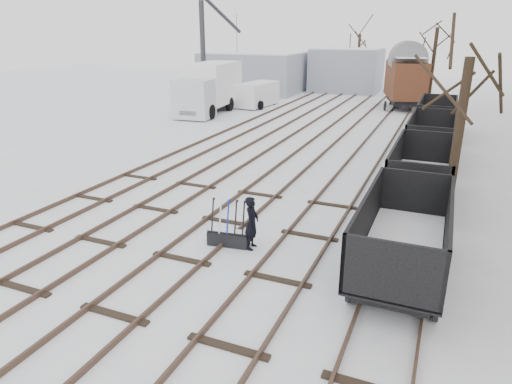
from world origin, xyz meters
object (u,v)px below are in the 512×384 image
freight_wagon_a (403,248)px  lorry (209,88)px  worker (252,223)px  crane (205,70)px  box_van_wagon (406,78)px  ground_frame (229,237)px  panel_van (257,94)px

freight_wagon_a → lorry: 27.10m
worker → crane: crane is taller
box_van_wagon → crane: bearing=166.5°
ground_frame → crane: (-16.65, 28.72, 2.36)m
worker → lorry: size_ratio=0.19×
lorry → panel_van: (2.35, 4.26, -0.91)m
freight_wagon_a → panel_van: 29.24m
crane → lorry: bearing=-35.3°
ground_frame → freight_wagon_a: size_ratio=0.27×
freight_wagon_a → crane: crane is taller
worker → freight_wagon_a: 4.40m
box_van_wagon → lorry: box_van_wagon is taller
freight_wagon_a → lorry: bearing=129.4°
freight_wagon_a → box_van_wagon: bearing=95.9°
worker → crane: size_ratio=0.17×
worker → lorry: bearing=25.6°
ground_frame → box_van_wagon: 29.47m
ground_frame → panel_van: size_ratio=0.31×
lorry → ground_frame: bearing=-65.9°
ground_frame → freight_wagon_a: (5.15, 0.13, 0.57)m
ground_frame → worker: bearing=0.1°
panel_van → crane: bearing=160.4°
crane → ground_frame: bearing=-36.4°
lorry → panel_van: size_ratio=1.79×
freight_wagon_a → box_van_wagon: size_ratio=0.89×
box_van_wagon → crane: size_ratio=0.61×
lorry → panel_van: 4.95m
ground_frame → worker: size_ratio=0.88×
lorry → crane: bearing=115.5°
ground_frame → lorry: lorry is taller
box_van_wagon → panel_van: bearing=-176.6°
freight_wagon_a → crane: bearing=127.3°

